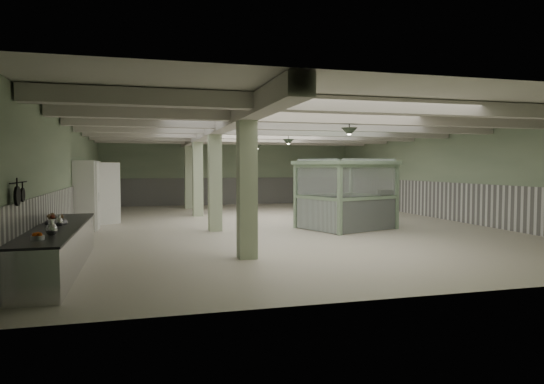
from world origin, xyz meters
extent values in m
plane|color=silver|center=(0.00, 0.00, 0.00)|extent=(20.00, 20.00, 0.00)
cube|color=silver|center=(0.00, 0.00, 3.60)|extent=(14.00, 20.00, 0.02)
cube|color=#9BAD8B|center=(0.00, 10.00, 1.80)|extent=(14.00, 0.02, 3.60)
cube|color=#9BAD8B|center=(0.00, -10.00, 1.80)|extent=(14.00, 0.02, 3.60)
cube|color=#9BAD8B|center=(-7.00, 0.00, 1.80)|extent=(0.02, 20.00, 3.60)
cube|color=#9BAD8B|center=(7.00, 0.00, 1.80)|extent=(0.02, 20.00, 3.60)
cube|color=silver|center=(-6.97, 0.00, 0.75)|extent=(0.05, 19.90, 1.50)
cube|color=silver|center=(6.97, 0.00, 0.75)|extent=(0.05, 19.90, 1.50)
cube|color=silver|center=(0.00, 9.97, 0.75)|extent=(13.90, 0.05, 1.50)
cube|color=beige|center=(-2.50, 0.00, 3.38)|extent=(0.45, 19.90, 0.40)
cube|color=beige|center=(0.00, -7.50, 3.42)|extent=(13.90, 0.35, 0.32)
cube|color=beige|center=(0.00, -5.00, 3.42)|extent=(13.90, 0.35, 0.32)
cube|color=beige|center=(0.00, -2.50, 3.42)|extent=(13.90, 0.35, 0.32)
cube|color=beige|center=(0.00, 0.00, 3.42)|extent=(13.90, 0.35, 0.32)
cube|color=beige|center=(0.00, 2.50, 3.42)|extent=(13.90, 0.35, 0.32)
cube|color=beige|center=(0.00, 5.00, 3.42)|extent=(13.90, 0.35, 0.32)
cube|color=beige|center=(0.00, 7.50, 3.42)|extent=(13.90, 0.35, 0.32)
cube|color=beige|center=(-2.50, -6.00, 1.80)|extent=(0.42, 0.42, 3.60)
cube|color=beige|center=(-2.50, -1.00, 1.80)|extent=(0.42, 0.42, 3.60)
cube|color=beige|center=(-2.50, 4.00, 1.80)|extent=(0.42, 0.42, 3.60)
cube|color=beige|center=(-2.50, 8.00, 1.80)|extent=(0.42, 0.42, 3.60)
cylinder|color=black|center=(-6.93, -7.60, 1.85)|extent=(0.02, 1.20, 0.02)
cone|color=#2C3729|center=(0.50, -5.00, 3.05)|extent=(0.44, 0.44, 0.22)
cone|color=#2C3729|center=(0.50, 0.50, 3.05)|extent=(0.44, 0.44, 0.22)
cone|color=#2C3729|center=(0.50, 5.50, 3.05)|extent=(0.44, 0.44, 0.22)
cube|color=silver|center=(-6.54, -6.29, 0.44)|extent=(0.92, 5.48, 0.88)
cube|color=black|center=(-6.54, -6.29, 0.89)|extent=(0.96, 5.52, 0.04)
cylinder|color=#B2B2B7|center=(-6.53, -8.22, 0.94)|extent=(0.27, 0.27, 0.08)
cylinder|color=black|center=(-6.88, -7.95, 1.63)|extent=(0.04, 0.33, 0.33)
cylinder|color=black|center=(-6.88, -7.57, 1.63)|extent=(0.03, 0.25, 0.25)
cube|color=white|center=(-6.65, 1.00, 1.23)|extent=(0.67, 2.68, 2.46)
cube|color=white|center=(-6.28, 0.38, 1.23)|extent=(0.06, 1.01, 2.36)
cube|color=white|center=(-6.16, 1.73, 1.23)|extent=(0.85, 0.64, 2.36)
cube|color=silver|center=(-6.24, 0.38, 1.23)|extent=(0.02, 0.05, 0.30)
cube|color=silver|center=(-6.24, 1.62, 1.23)|extent=(0.02, 0.05, 0.30)
cube|color=#86A382|center=(1.06, -3.08, 1.10)|extent=(0.15, 0.15, 2.20)
cube|color=#86A382|center=(0.31, -1.02, 1.10)|extent=(0.15, 0.15, 2.20)
cube|color=#86A382|center=(3.54, -2.17, 1.10)|extent=(0.15, 0.15, 2.20)
cube|color=#86A382|center=(2.79, -0.11, 1.10)|extent=(0.15, 0.15, 2.20)
cube|color=#86A382|center=(1.92, -1.60, 2.26)|extent=(3.56, 3.29, 0.12)
cube|color=silver|center=(2.30, -2.63, 0.55)|extent=(2.31, 0.90, 1.05)
cube|color=silver|center=(2.30, -2.63, 1.78)|extent=(2.31, 0.90, 1.22)
cube|color=silver|center=(1.55, -0.56, 0.55)|extent=(2.31, 0.90, 1.05)
cube|color=silver|center=(1.55, -0.56, 1.78)|extent=(2.31, 0.90, 1.22)
cube|color=silver|center=(0.69, -2.05, 0.55)|extent=(0.74, 1.90, 1.05)
cube|color=silver|center=(0.69, -2.05, 1.78)|extent=(0.74, 1.90, 1.22)
cube|color=silver|center=(3.16, -1.14, 0.55)|extent=(0.74, 1.90, 1.05)
cube|color=silver|center=(3.16, -1.14, 1.78)|extent=(0.74, 1.90, 1.22)
cube|color=#515648|center=(3.38, -1.67, 0.66)|extent=(0.58, 0.71, 1.33)
camera|label=1|loc=(-4.87, -16.93, 2.13)|focal=32.00mm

